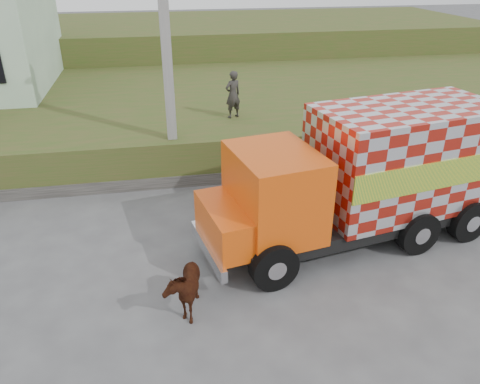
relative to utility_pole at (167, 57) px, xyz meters
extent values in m
plane|color=#474749|center=(1.00, -4.60, -4.08)|extent=(120.00, 120.00, 0.00)
cube|color=#334F1A|center=(1.00, 5.40, -3.33)|extent=(40.00, 12.00, 1.50)
cube|color=#334F1A|center=(1.00, 17.40, -2.58)|extent=(40.00, 12.00, 3.00)
cube|color=#595651|center=(-1.00, -0.40, -3.88)|extent=(16.00, 0.50, 0.40)
cube|color=gray|center=(0.00, 0.00, -0.08)|extent=(0.30, 0.30, 8.00)
cube|color=black|center=(4.56, -4.48, -3.41)|extent=(7.26, 3.49, 0.36)
cube|color=#D5480B|center=(2.15, -4.93, -2.28)|extent=(2.24, 2.65, 2.05)
cube|color=#D5480B|center=(0.99, -5.14, -2.90)|extent=(1.40, 2.30, 0.92)
cube|color=silver|center=(5.77, -4.26, -1.92)|extent=(5.08, 3.28, 2.66)
cube|color=yellow|center=(6.00, -5.48, -1.92)|extent=(4.64, 0.90, 0.72)
cube|color=yellow|center=(5.54, -3.03, -1.92)|extent=(4.64, 0.90, 0.72)
cube|color=silver|center=(0.49, -5.24, -3.51)|extent=(0.58, 2.34, 0.31)
cylinder|color=black|center=(1.86, -6.18, -3.51)|extent=(1.17, 0.56, 1.13)
cylinder|color=black|center=(1.43, -3.87, -3.51)|extent=(1.17, 0.56, 1.13)
cylinder|color=black|center=(5.78, -5.45, -3.51)|extent=(1.17, 0.56, 1.13)
cylinder|color=black|center=(5.35, -3.14, -3.51)|extent=(1.17, 0.56, 1.13)
cylinder|color=black|center=(7.40, -5.15, -3.51)|extent=(1.17, 0.56, 1.13)
cylinder|color=black|center=(6.96, -2.84, -3.51)|extent=(1.17, 0.56, 1.13)
imported|color=#371F0D|center=(-0.20, -6.54, -3.46)|extent=(0.91, 1.55, 1.23)
imported|color=#282624|center=(2.31, 1.78, -1.73)|extent=(0.73, 0.62, 1.69)
camera|label=1|loc=(-0.47, -14.49, 2.74)|focal=35.00mm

